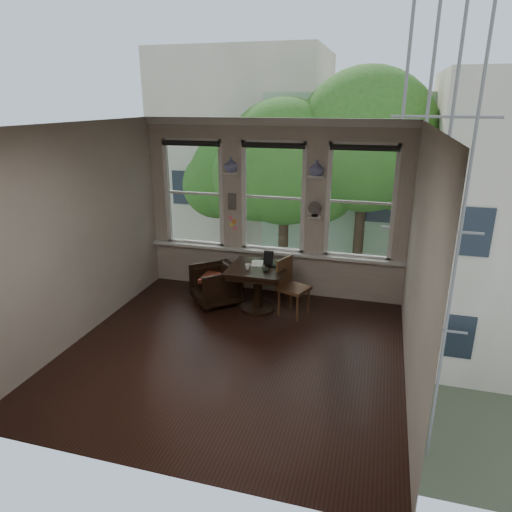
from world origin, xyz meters
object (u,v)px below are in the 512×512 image
(side_chair_right, at_px, (294,288))
(mug, at_px, (248,267))
(table, at_px, (258,289))
(laptop, at_px, (272,266))
(armchair_left, at_px, (215,285))

(side_chair_right, xyz_separation_m, mug, (-0.73, -0.13, 0.33))
(table, relative_size, laptop, 2.75)
(table, distance_m, armchair_left, 0.76)
(armchair_left, xyz_separation_m, side_chair_right, (1.36, -0.08, 0.13))
(side_chair_right, relative_size, mug, 10.03)
(table, bearing_deg, side_chair_right, -0.54)
(table, bearing_deg, laptop, 18.60)
(armchair_left, bearing_deg, mug, 30.25)
(armchair_left, bearing_deg, side_chair_right, 45.22)
(table, distance_m, mug, 0.46)
(table, bearing_deg, mug, -133.42)
(table, distance_m, side_chair_right, 0.60)
(armchair_left, relative_size, laptop, 2.22)
(laptop, relative_size, mug, 3.56)
(side_chair_right, bearing_deg, table, 110.55)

